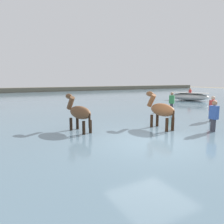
# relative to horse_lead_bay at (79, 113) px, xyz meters

# --- Properties ---
(ground_plane) EXTENTS (120.00, 120.00, 0.00)m
(ground_plane) POSITION_rel_horse_lead_bay_xyz_m (1.62, -2.58, -1.10)
(ground_plane) COLOR #756B56
(water_surface) EXTENTS (90.00, 90.00, 0.37)m
(water_surface) POSITION_rel_horse_lead_bay_xyz_m (1.62, 7.42, -0.92)
(water_surface) COLOR slate
(water_surface) RESTS_ON ground
(horse_lead_bay) EXTENTS (0.73, 1.72, 1.86)m
(horse_lead_bay) POSITION_rel_horse_lead_bay_xyz_m (0.00, 0.00, 0.00)
(horse_lead_bay) COLOR brown
(horse_lead_bay) RESTS_ON ground
(horse_trailing_chestnut) EXTENTS (0.47, 1.76, 1.93)m
(horse_trailing_chestnut) POSITION_rel_horse_lead_bay_xyz_m (3.22, -1.24, 0.04)
(horse_trailing_chestnut) COLOR brown
(horse_trailing_chestnut) RESTS_ON ground
(boat_mid_channel) EXTENTS (2.97, 3.84, 1.26)m
(boat_mid_channel) POSITION_rel_horse_lead_bay_xyz_m (14.40, 6.70, -0.34)
(boat_mid_channel) COLOR silver
(boat_mid_channel) RESTS_ON water_surface
(person_wading_close) EXTENTS (0.30, 0.37, 1.63)m
(person_wading_close) POSITION_rel_horse_lead_bay_xyz_m (6.64, -1.27, -0.23)
(person_wading_close) COLOR #383842
(person_wading_close) RESTS_ON ground
(person_onlooker_left) EXTENTS (0.22, 0.33, 1.63)m
(person_onlooker_left) POSITION_rel_horse_lead_bay_xyz_m (4.67, -2.71, -0.23)
(person_onlooker_left) COLOR #383842
(person_onlooker_left) RESTS_ON ground
(person_spectator_far) EXTENTS (0.34, 0.38, 1.63)m
(person_spectator_far) POSITION_rel_horse_lead_bay_xyz_m (7.36, 2.23, -0.23)
(person_spectator_far) COLOR #383842
(person_spectator_far) RESTS_ON ground
(far_shoreline) EXTENTS (80.00, 2.40, 1.13)m
(far_shoreline) POSITION_rel_horse_lead_bay_xyz_m (1.62, 30.81, -0.54)
(far_shoreline) COLOR #605B4C
(far_shoreline) RESTS_ON ground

